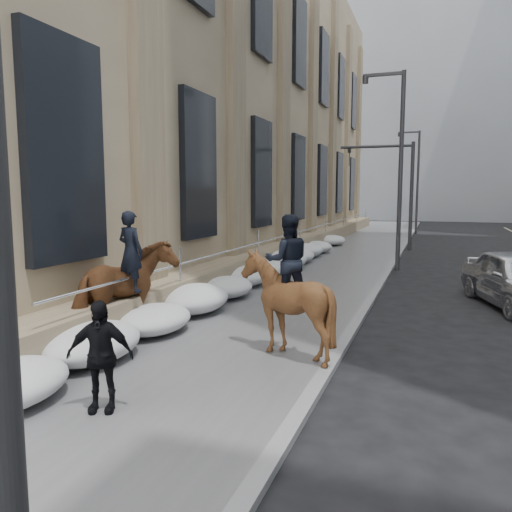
{
  "coord_description": "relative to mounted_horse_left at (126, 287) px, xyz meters",
  "views": [
    {
      "loc": [
        4.3,
        -7.23,
        3.13
      ],
      "look_at": [
        0.41,
        3.59,
        1.7
      ],
      "focal_mm": 35.0,
      "sensor_mm": 36.0,
      "label": 1
    }
  ],
  "objects": [
    {
      "name": "ground",
      "position": [
        1.81,
        -1.61,
        -1.18
      ],
      "size": [
        140.0,
        140.0,
        0.0
      ],
      "primitive_type": "plane",
      "color": "black",
      "rests_on": "ground"
    },
    {
      "name": "sidewalk",
      "position": [
        1.81,
        8.39,
        -1.12
      ],
      "size": [
        5.0,
        80.0,
        0.12
      ],
      "primitive_type": "cube",
      "color": "#505053",
      "rests_on": "ground"
    },
    {
      "name": "curb",
      "position": [
        4.43,
        8.39,
        -1.12
      ],
      "size": [
        0.24,
        80.0,
        0.12
      ],
      "primitive_type": "cube",
      "color": "slate",
      "rests_on": "ground"
    },
    {
      "name": "limestone_building",
      "position": [
        -3.45,
        18.35,
        7.72
      ],
      "size": [
        6.1,
        44.0,
        18.0
      ],
      "color": "#847156",
      "rests_on": "ground"
    },
    {
      "name": "bg_building_mid",
      "position": [
        5.81,
        58.39,
        12.82
      ],
      "size": [
        30.0,
        12.0,
        28.0
      ],
      "primitive_type": "cube",
      "color": "slate",
      "rests_on": "ground"
    },
    {
      "name": "bg_building_far",
      "position": [
        -4.19,
        70.39,
        8.82
      ],
      "size": [
        24.0,
        12.0,
        20.0
      ],
      "primitive_type": "cube",
      "color": "gray",
      "rests_on": "ground"
    },
    {
      "name": "streetlight_mid",
      "position": [
        4.55,
        12.39,
        3.4
      ],
      "size": [
        1.71,
        0.24,
        8.0
      ],
      "color": "#2D2D30",
      "rests_on": "ground"
    },
    {
      "name": "streetlight_far",
      "position": [
        4.55,
        32.39,
        3.4
      ],
      "size": [
        1.71,
        0.24,
        8.0
      ],
      "color": "#2D2D30",
      "rests_on": "ground"
    },
    {
      "name": "traffic_signal",
      "position": [
        3.88,
        20.39,
        2.82
      ],
      "size": [
        4.1,
        0.22,
        6.0
      ],
      "color": "#2D2D30",
      "rests_on": "ground"
    },
    {
      "name": "snow_bank",
      "position": [
        0.39,
        6.5,
        -0.71
      ],
      "size": [
        1.7,
        18.1,
        0.76
      ],
      "color": "silver",
      "rests_on": "sidewalk"
    },
    {
      "name": "mounted_horse_left",
      "position": [
        0.0,
        0.0,
        0.0
      ],
      "size": [
        1.53,
        2.53,
        2.66
      ],
      "rotation": [
        0.0,
        0.0,
        2.94
      ],
      "color": "#543119",
      "rests_on": "sidewalk"
    },
    {
      "name": "mounted_horse_right",
      "position": [
        3.54,
        -0.05,
        0.03
      ],
      "size": [
        2.17,
        2.26,
        2.64
      ],
      "rotation": [
        0.0,
        0.0,
        3.57
      ],
      "color": "#3F2512",
      "rests_on": "sidewalk"
    },
    {
      "name": "pedestrian",
      "position": [
        1.82,
        -3.29,
        -0.28
      ],
      "size": [
        1.0,
        0.68,
        1.57
      ],
      "primitive_type": "imported",
      "rotation": [
        0.0,
        0.0,
        0.35
      ],
      "color": "black",
      "rests_on": "sidewalk"
    }
  ]
}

